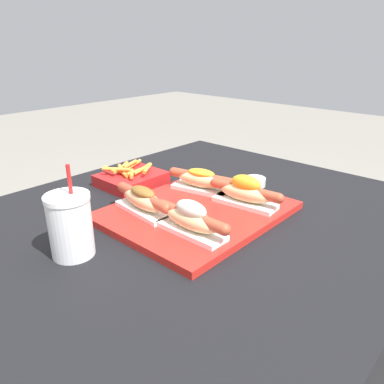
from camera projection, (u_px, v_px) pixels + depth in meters
patio_table at (199, 327)px, 1.11m from camera, size 1.14×0.99×0.75m
serving_tray at (198, 212)px, 0.95m from camera, size 0.44×0.36×0.02m
hot_dog_0 at (191, 219)px, 0.81m from camera, size 0.06×0.21×0.08m
hot_dog_1 at (245, 192)px, 0.96m from camera, size 0.08×0.21×0.08m
hot_dog_2 at (143, 200)px, 0.92m from camera, size 0.08×0.21×0.07m
hot_dog_3 at (201, 180)px, 1.05m from camera, size 0.09×0.21×0.06m
sauce_bowl at (255, 181)px, 1.14m from camera, size 0.06×0.06×0.03m
drink_cup at (70, 225)px, 0.75m from camera, size 0.09×0.09×0.19m
fries_basket at (131, 178)px, 1.15m from camera, size 0.18×0.16×0.06m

